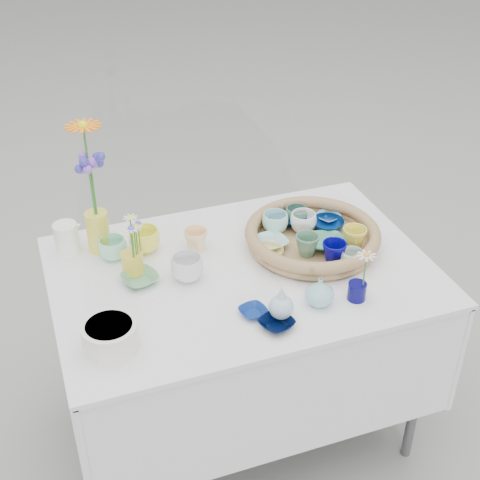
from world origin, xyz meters
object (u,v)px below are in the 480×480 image
object	(u,v)px
tall_vase_yellow	(98,231)
wicker_tray	(312,237)
bud_vase_seafoam	(320,291)
display_table	(242,425)

from	to	relation	value
tall_vase_yellow	wicker_tray	bearing A→B (deg)	-18.03
bud_vase_seafoam	display_table	bearing A→B (deg)	123.02
display_table	wicker_tray	bearing A→B (deg)	10.12
wicker_tray	tall_vase_yellow	bearing A→B (deg)	161.97
wicker_tray	bud_vase_seafoam	size ratio (longest dim) A/B	4.96
display_table	bud_vase_seafoam	xyz separation A→B (m)	(0.16, -0.25, 0.81)
display_table	wicker_tray	world-z (taller)	wicker_tray
wicker_tray	bud_vase_seafoam	distance (m)	0.32
bud_vase_seafoam	tall_vase_yellow	xyz separation A→B (m)	(-0.59, 0.53, 0.03)
display_table	bud_vase_seafoam	distance (m)	0.87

